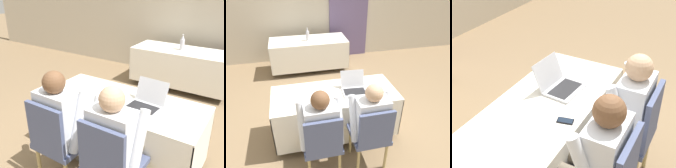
{
  "view_description": "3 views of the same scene",
  "coord_description": "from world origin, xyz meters",
  "views": [
    {
      "loc": [
        1.17,
        -2.0,
        1.9
      ],
      "look_at": [
        0.0,
        -0.19,
        0.97
      ],
      "focal_mm": 40.0,
      "sensor_mm": 36.0,
      "label": 1
    },
    {
      "loc": [
        -0.53,
        -2.45,
        2.34
      ],
      "look_at": [
        0.0,
        -0.19,
        0.97
      ],
      "focal_mm": 35.0,
      "sensor_mm": 36.0,
      "label": 2
    },
    {
      "loc": [
        -1.67,
        -1.09,
        2.15
      ],
      "look_at": [
        0.0,
        -0.19,
        0.97
      ],
      "focal_mm": 50.0,
      "sensor_mm": 36.0,
      "label": 3
    }
  ],
  "objects": [
    {
      "name": "ground_plane",
      "position": [
        0.0,
        0.0,
        0.0
      ],
      "size": [
        24.0,
        24.0,
        0.0
      ],
      "primitive_type": "plane",
      "color": "#846B4C"
    },
    {
      "name": "conference_table_near",
      "position": [
        0.0,
        0.0,
        0.55
      ],
      "size": [
        1.71,
        0.73,
        0.72
      ],
      "color": "white",
      "rests_on": "ground_plane"
    },
    {
      "name": "person_checkered_shirt",
      "position": [
        -0.29,
        -0.57,
        0.68
      ],
      "size": [
        0.5,
        0.52,
        1.18
      ],
      "rotation": [
        0.0,
        0.0,
        3.14
      ],
      "color": "#665B4C",
      "rests_on": "ground_plane"
    },
    {
      "name": "chair_near_right",
      "position": [
        0.29,
        -0.67,
        0.52
      ],
      "size": [
        0.44,
        0.44,
        0.92
      ],
      "rotation": [
        0.0,
        0.0,
        3.14
      ],
      "color": "tan",
      "rests_on": "ground_plane"
    },
    {
      "name": "paper_beside_laptop",
      "position": [
        -0.67,
        -0.15,
        0.73
      ],
      "size": [
        0.22,
        0.3,
        0.0
      ],
      "rotation": [
        0.0,
        0.0,
        0.02
      ],
      "color": "white",
      "rests_on": "conference_table_near"
    },
    {
      "name": "conference_table_far",
      "position": [
        -0.11,
        2.26,
        0.55
      ],
      "size": [
        1.71,
        0.73,
        0.72
      ],
      "color": "white",
      "rests_on": "ground_plane"
    },
    {
      "name": "cell_phone",
      "position": [
        -0.1,
        -0.26,
        0.73
      ],
      "size": [
        0.09,
        0.13,
        0.01
      ],
      "rotation": [
        0.0,
        0.0,
        0.23
      ],
      "color": "black",
      "rests_on": "conference_table_near"
    },
    {
      "name": "person_white_shirt",
      "position": [
        0.29,
        -0.57,
        0.68
      ],
      "size": [
        0.5,
        0.52,
        1.18
      ],
      "rotation": [
        0.0,
        0.0,
        3.14
      ],
      "color": "#665B4C",
      "rests_on": "ground_plane"
    },
    {
      "name": "chair_near_left",
      "position": [
        -0.29,
        -0.67,
        0.52
      ],
      "size": [
        0.44,
        0.44,
        0.92
      ],
      "rotation": [
        0.0,
        0.0,
        3.14
      ],
      "color": "tan",
      "rests_on": "ground_plane"
    },
    {
      "name": "laptop",
      "position": [
        0.27,
        -0.01,
        0.77
      ],
      "size": [
        0.35,
        0.36,
        0.24
      ],
      "rotation": [
        0.0,
        0.0,
        -0.08
      ],
      "color": "#B7B7BC",
      "rests_on": "conference_table_near"
    },
    {
      "name": "paper_centre_table",
      "position": [
        0.4,
        -0.17,
        0.73
      ],
      "size": [
        0.24,
        0.31,
        0.0
      ],
      "rotation": [
        0.0,
        0.0,
        0.09
      ],
      "color": "white",
      "rests_on": "conference_table_near"
    },
    {
      "name": "wall_back",
      "position": [
        0.0,
        2.95,
        1.35
      ],
      "size": [
        12.0,
        0.06,
        2.7
      ],
      "color": "beige",
      "rests_on": "ground_plane"
    },
    {
      "name": "water_bottle",
      "position": [
        -0.12,
        2.24,
        0.85
      ],
      "size": [
        0.08,
        0.08,
        0.27
      ],
      "color": "#B7B7C1",
      "rests_on": "conference_table_far"
    }
  ]
}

